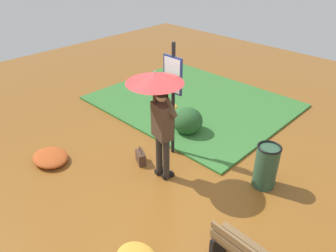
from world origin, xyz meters
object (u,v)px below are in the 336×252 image
(info_sign_post, at_px, (173,88))
(handbag, at_px, (141,157))
(trash_bin, at_px, (266,166))
(person_with_umbrella, at_px, (158,100))

(info_sign_post, height_order, handbag, info_sign_post)
(info_sign_post, height_order, trash_bin, info_sign_post)
(info_sign_post, xyz_separation_m, trash_bin, (-1.88, -0.39, -1.03))
(trash_bin, bearing_deg, person_with_umbrella, 35.07)
(person_with_umbrella, relative_size, info_sign_post, 0.89)
(person_with_umbrella, height_order, handbag, person_with_umbrella)
(handbag, bearing_deg, person_with_umbrella, 179.87)
(person_with_umbrella, xyz_separation_m, handbag, (0.53, -0.00, -1.42))
(handbag, bearing_deg, trash_bin, -152.38)
(person_with_umbrella, relative_size, trash_bin, 2.45)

